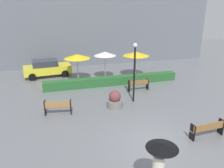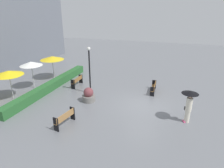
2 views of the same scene
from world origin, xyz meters
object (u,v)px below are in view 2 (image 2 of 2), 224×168
Objects in this scene: lamp_post at (89,66)px; patio_umbrella_white at (31,64)px; patio_umbrella_yellow at (8,73)px; bench_back_row at (77,81)px; planter_pot at (89,95)px; bench_near_right at (154,87)px; bench_far_left at (65,118)px; pedestrian_with_umbrella at (189,102)px; patio_umbrella_yellow_far at (52,58)px.

lamp_post is 1.60× the size of patio_umbrella_white.
patio_umbrella_white is (2.40, -0.12, 0.12)m from patio_umbrella_yellow.
bench_back_row is 1.46× the size of planter_pot.
patio_umbrella_white is (0.82, 5.86, 1.83)m from planter_pot.
bench_far_left reaches higher than bench_near_right.
bench_near_right is 4.93m from pedestrian_with_umbrella.
pedestrian_with_umbrella is at bearing -85.93° from patio_umbrella_yellow.
patio_umbrella_white reaches higher than patio_umbrella_yellow.
lamp_post reaches higher than patio_umbrella_yellow_far.
patio_umbrella_yellow_far is (2.82, -0.17, -0.13)m from patio_umbrella_white.
planter_pot is at bearing -137.24° from bench_back_row.
pedestrian_with_umbrella is 13.28m from patio_umbrella_yellow.
planter_pot reaches higher than bench_back_row.
bench_near_right is 0.46× the size of lamp_post.
lamp_post reaches higher than patio_umbrella_white.
planter_pot is (3.56, 0.09, -0.05)m from bench_far_left.
patio_umbrella_yellow reaches higher than bench_back_row.
bench_far_left is at bearing -172.91° from lamp_post.
patio_umbrella_yellow_far reaches higher than pedestrian_with_umbrella.
pedestrian_with_umbrella is at bearing -95.07° from planter_pot.
bench_near_right is 0.78× the size of patio_umbrella_yellow_far.
patio_umbrella_yellow_far is (7.19, 5.79, 1.65)m from bench_far_left.
patio_umbrella_white is (-0.66, 5.33, -0.13)m from lamp_post.
patio_umbrella_yellow is at bearing 104.83° from planter_pot.
pedestrian_with_umbrella is at bearing -67.82° from bench_far_left.
patio_umbrella_yellow_far is at bearing 72.73° from bench_back_row.
lamp_post is (5.04, 0.63, 1.90)m from bench_far_left.
bench_far_left is at bearing 147.21° from bench_near_right.
patio_umbrella_yellow is 0.95× the size of patio_umbrella_white.
lamp_post is 1.69× the size of patio_umbrella_yellow_far.
bench_back_row is 10.23m from pedestrian_with_umbrella.
bench_far_left is 5.42m from lamp_post.
planter_pot is at bearing 1.45° from bench_far_left.
bench_far_left is 0.79× the size of pedestrian_with_umbrella.
lamp_post is at bearing 19.89° from planter_pot.
patio_umbrella_white is at bearing 117.61° from bench_back_row.
lamp_post is 5.60m from patio_umbrella_yellow_far.
bench_near_right is at bearing -83.60° from bench_back_row.
patio_umbrella_yellow is (-3.07, 5.44, -0.25)m from lamp_post.
pedestrian_with_umbrella is 8.13m from lamp_post.
patio_umbrella_yellow_far is at bearing 38.81° from bench_far_left.
patio_umbrella_yellow_far reaches higher than bench_far_left.
patio_umbrella_yellow_far is at bearing 67.33° from lamp_post.
pedestrian_with_umbrella is at bearing -96.36° from patio_umbrella_white.
bench_near_right is 0.74× the size of patio_umbrella_white.
patio_umbrella_yellow_far reaches higher than planter_pot.
bench_near_right is at bearing -64.71° from patio_umbrella_yellow.
planter_pot reaches higher than bench_near_right.
pedestrian_with_umbrella is at bearing -146.65° from bench_near_right.
patio_umbrella_white is 2.83m from patio_umbrella_yellow_far.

